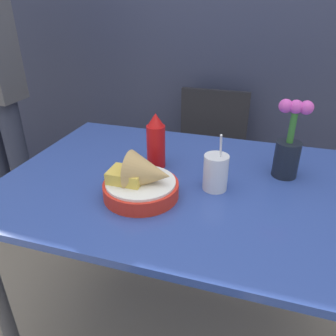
% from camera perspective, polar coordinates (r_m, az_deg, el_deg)
% --- Properties ---
extents(ground_plane, '(12.00, 12.00, 0.00)m').
position_cam_1_polar(ground_plane, '(1.63, 2.65, -26.18)').
color(ground_plane, gray).
extents(wall_window, '(7.00, 0.06, 2.60)m').
position_cam_1_polar(wall_window, '(2.06, 12.38, 26.62)').
color(wall_window, '#2D334C').
rests_on(wall_window, ground_plane).
extents(dining_table, '(1.24, 0.85, 0.76)m').
position_cam_1_polar(dining_table, '(1.16, 3.35, -6.43)').
color(dining_table, '#334C9E').
rests_on(dining_table, ground_plane).
extents(chair_far_window, '(0.40, 0.40, 0.84)m').
position_cam_1_polar(chair_far_window, '(1.97, 7.20, 3.27)').
color(chair_far_window, black).
rests_on(chair_far_window, ground_plane).
extents(food_basket, '(0.23, 0.23, 0.15)m').
position_cam_1_polar(food_basket, '(1.00, -4.34, -2.42)').
color(food_basket, red).
rests_on(food_basket, dining_table).
extents(ketchup_bottle, '(0.07, 0.07, 0.20)m').
position_cam_1_polar(ketchup_bottle, '(1.17, -2.12, 4.64)').
color(ketchup_bottle, red).
rests_on(ketchup_bottle, dining_table).
extents(drink_cup, '(0.08, 0.08, 0.20)m').
position_cam_1_polar(drink_cup, '(1.05, 8.28, -0.94)').
color(drink_cup, silver).
rests_on(drink_cup, dining_table).
extents(flower_vase, '(0.11, 0.08, 0.27)m').
position_cam_1_polar(flower_vase, '(1.17, 20.26, 3.43)').
color(flower_vase, black).
rests_on(flower_vase, dining_table).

